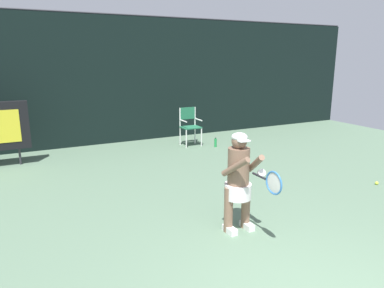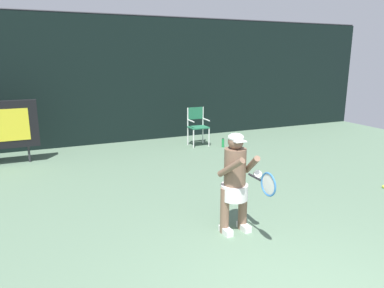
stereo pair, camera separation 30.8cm
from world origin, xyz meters
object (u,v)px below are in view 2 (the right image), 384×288
(tennis_ball_loose, at_px, (384,187))
(tennis_racket, at_px, (267,184))
(umpire_chair, at_px, (197,124))
(tennis_player, at_px, (235,179))
(water_bottle, at_px, (223,143))

(tennis_ball_loose, bearing_deg, tennis_racket, -164.55)
(umpire_chair, relative_size, tennis_ball_loose, 15.88)
(tennis_ball_loose, bearing_deg, tennis_player, -174.53)
(tennis_racket, bearing_deg, tennis_ball_loose, 11.55)
(umpire_chair, distance_m, tennis_ball_loose, 5.03)
(tennis_racket, distance_m, tennis_ball_loose, 3.68)
(tennis_player, distance_m, tennis_ball_loose, 3.65)
(tennis_player, distance_m, tennis_racket, 0.63)
(water_bottle, xyz_separation_m, tennis_racket, (-2.14, -5.08, 0.79))
(water_bottle, height_order, tennis_player, tennis_player)
(umpire_chair, bearing_deg, tennis_ball_loose, -68.18)
(water_bottle, distance_m, tennis_player, 5.04)
(water_bottle, relative_size, tennis_ball_loose, 3.90)
(tennis_racket, xyz_separation_m, tennis_ball_loose, (3.44, 0.95, -0.88))
(umpire_chair, xyz_separation_m, tennis_racket, (-1.59, -5.59, 0.29))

